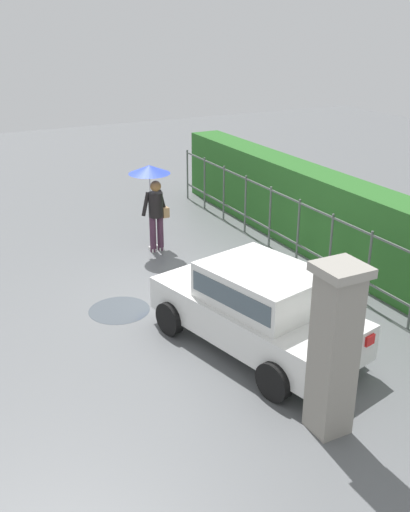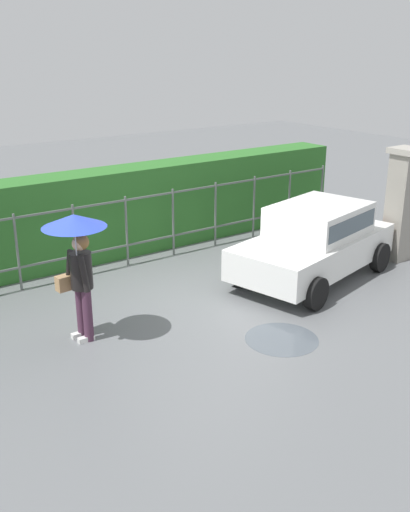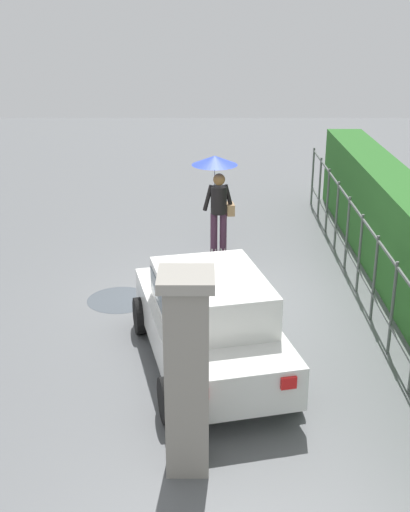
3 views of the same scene
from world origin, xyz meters
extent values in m
plane|color=slate|center=(0.00, 0.00, 0.00)|extent=(40.00, 40.00, 0.00)
cube|color=white|center=(2.28, -0.30, 0.58)|extent=(3.98, 2.45, 0.60)
cube|color=white|center=(2.42, -0.27, 1.18)|extent=(2.18, 1.84, 0.60)
cube|color=#4C5B66|center=(2.42, -0.27, 1.20)|extent=(2.04, 1.82, 0.33)
cylinder|color=black|center=(1.25, -1.41, 0.30)|extent=(0.63, 0.31, 0.60)
cylinder|color=black|center=(0.87, 0.23, 0.30)|extent=(0.63, 0.31, 0.60)
cylinder|color=black|center=(3.69, -0.83, 0.30)|extent=(0.63, 0.31, 0.60)
cylinder|color=black|center=(3.30, 0.80, 0.30)|extent=(0.63, 0.31, 0.60)
cube|color=red|center=(4.21, -0.41, 0.73)|extent=(0.10, 0.21, 0.16)
cube|color=red|center=(3.96, 0.66, 0.73)|extent=(0.10, 0.21, 0.16)
cylinder|color=#47283D|center=(-2.50, -0.18, 0.43)|extent=(0.15, 0.15, 0.86)
cylinder|color=#47283D|center=(-2.52, 0.02, 0.43)|extent=(0.15, 0.15, 0.86)
cube|color=white|center=(-2.56, -0.18, 0.04)|extent=(0.26, 0.10, 0.08)
cube|color=white|center=(-2.58, 0.02, 0.04)|extent=(0.26, 0.10, 0.08)
cylinder|color=black|center=(-2.51, -0.08, 1.15)|extent=(0.34, 0.34, 0.58)
sphere|color=#DBAD89|center=(-2.51, -0.08, 1.58)|extent=(0.22, 0.22, 0.22)
sphere|color=olive|center=(-2.48, -0.07, 1.60)|extent=(0.25, 0.25, 0.25)
cylinder|color=black|center=(-2.56, -0.30, 1.18)|extent=(0.11, 0.23, 0.56)
cylinder|color=black|center=(-2.61, 0.13, 1.18)|extent=(0.11, 0.23, 0.56)
cylinder|color=#B2B2B7|center=(-2.60, -0.17, 1.50)|extent=(0.02, 0.02, 0.77)
cone|color=blue|center=(-2.60, -0.17, 1.98)|extent=(0.96, 0.96, 0.19)
cube|color=tan|center=(-2.65, 0.17, 0.91)|extent=(0.35, 0.19, 0.24)
cube|color=gray|center=(4.58, -0.55, 1.15)|extent=(0.48, 0.48, 2.30)
cube|color=#9E998E|center=(4.58, -0.55, 2.36)|extent=(0.60, 0.60, 0.12)
cylinder|color=#59605B|center=(-6.12, 2.46, 0.75)|extent=(0.05, 0.05, 1.50)
cylinder|color=#59605B|center=(-4.97, 2.46, 0.75)|extent=(0.05, 0.05, 1.50)
cylinder|color=#59605B|center=(-3.83, 2.46, 0.75)|extent=(0.05, 0.05, 1.50)
cylinder|color=#59605B|center=(-2.68, 2.46, 0.75)|extent=(0.05, 0.05, 1.50)
cylinder|color=#59605B|center=(-1.53, 2.46, 0.75)|extent=(0.05, 0.05, 1.50)
cylinder|color=#59605B|center=(-0.39, 2.46, 0.75)|extent=(0.05, 0.05, 1.50)
cylinder|color=#59605B|center=(0.76, 2.46, 0.75)|extent=(0.05, 0.05, 1.50)
cylinder|color=#59605B|center=(1.91, 2.46, 0.75)|extent=(0.05, 0.05, 1.50)
cube|color=#59605B|center=(-0.39, 2.46, 1.42)|extent=(11.47, 0.03, 0.04)
cube|color=#59605B|center=(-0.39, 2.46, 0.45)|extent=(11.47, 0.03, 0.04)
cube|color=#2D6B28|center=(-0.39, 3.30, 0.95)|extent=(12.47, 0.90, 1.90)
cylinder|color=#4C545B|center=(0.00, -1.91, 0.00)|extent=(1.17, 1.17, 0.00)
camera|label=1|loc=(9.61, -4.99, 5.21)|focal=41.12mm
camera|label=2|loc=(-5.79, -7.97, 4.36)|focal=41.08mm
camera|label=3|loc=(10.94, -0.34, 5.07)|focal=46.68mm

